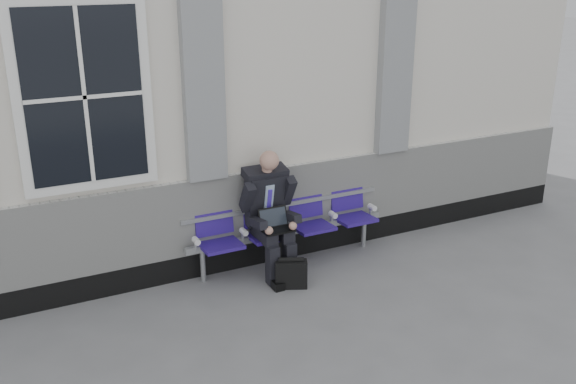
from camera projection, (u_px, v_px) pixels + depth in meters
ground at (99, 376)px, 5.78m from camera, size 70.00×70.00×0.00m
station_building at (25, 72)px, 7.94m from camera, size 14.40×4.40×4.49m
bench at (287, 221)px, 7.77m from camera, size 2.60×0.47×0.91m
businessman at (269, 209)px, 7.44m from camera, size 0.62×0.83×1.51m
briefcase at (291, 273)px, 7.29m from camera, size 0.39×0.29×0.37m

